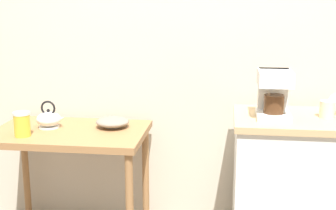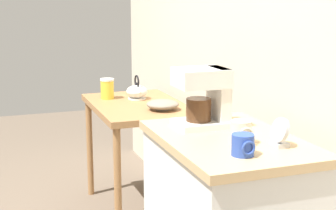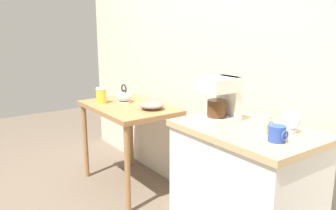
{
  "view_description": "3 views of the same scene",
  "coord_description": "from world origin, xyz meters",
  "px_view_note": "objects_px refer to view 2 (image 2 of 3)",
  "views": [
    {
      "loc": [
        0.2,
        -2.44,
        1.52
      ],
      "look_at": [
        -0.12,
        0.01,
        0.95
      ],
      "focal_mm": 48.84,
      "sensor_mm": 36.0,
      "label": 1
    },
    {
      "loc": [
        2.46,
        -0.86,
        1.45
      ],
      "look_at": [
        -0.11,
        0.07,
        0.87
      ],
      "focal_mm": 54.89,
      "sensor_mm": 36.0,
      "label": 2
    },
    {
      "loc": [
        1.83,
        -1.32,
        1.42
      ],
      "look_at": [
        0.03,
        -0.03,
        0.91
      ],
      "focal_mm": 36.11,
      "sensor_mm": 36.0,
      "label": 3
    }
  ],
  "objects_px": {
    "canister_enamel": "(107,89)",
    "mug_small_cream": "(241,133)",
    "table_clock": "(280,133)",
    "teakettle": "(137,91)",
    "bowl_stoneware": "(163,104)",
    "mug_blue": "(243,145)",
    "coffee_maker": "(206,95)"
  },
  "relations": [
    {
      "from": "bowl_stoneware",
      "to": "mug_small_cream",
      "type": "bearing_deg",
      "value": -4.96
    },
    {
      "from": "canister_enamel",
      "to": "mug_small_cream",
      "type": "bearing_deg",
      "value": 4.57
    },
    {
      "from": "bowl_stoneware",
      "to": "coffee_maker",
      "type": "distance_m",
      "value": 0.97
    },
    {
      "from": "bowl_stoneware",
      "to": "table_clock",
      "type": "relative_size",
      "value": 1.78
    },
    {
      "from": "mug_blue",
      "to": "table_clock",
      "type": "xyz_separation_m",
      "value": [
        -0.06,
        0.19,
        0.01
      ]
    },
    {
      "from": "bowl_stoneware",
      "to": "table_clock",
      "type": "bearing_deg",
      "value": 0.76
    },
    {
      "from": "bowl_stoneware",
      "to": "mug_small_cream",
      "type": "xyz_separation_m",
      "value": [
        1.23,
        -0.11,
        0.14
      ]
    },
    {
      "from": "teakettle",
      "to": "mug_small_cream",
      "type": "xyz_separation_m",
      "value": [
        1.61,
        -0.05,
        0.12
      ]
    },
    {
      "from": "mug_blue",
      "to": "canister_enamel",
      "type": "bearing_deg",
      "value": -177.69
    },
    {
      "from": "mug_blue",
      "to": "table_clock",
      "type": "distance_m",
      "value": 0.19
    },
    {
      "from": "mug_small_cream",
      "to": "bowl_stoneware",
      "type": "bearing_deg",
      "value": 175.04
    },
    {
      "from": "teakettle",
      "to": "canister_enamel",
      "type": "distance_m",
      "value": 0.21
    },
    {
      "from": "teakettle",
      "to": "mug_blue",
      "type": "bearing_deg",
      "value": -3.73
    },
    {
      "from": "canister_enamel",
      "to": "mug_small_cream",
      "type": "height_order",
      "value": "mug_small_cream"
    },
    {
      "from": "teakettle",
      "to": "table_clock",
      "type": "height_order",
      "value": "table_clock"
    },
    {
      "from": "canister_enamel",
      "to": "mug_small_cream",
      "type": "relative_size",
      "value": 1.51
    },
    {
      "from": "mug_blue",
      "to": "teakettle",
      "type": "bearing_deg",
      "value": 176.27
    },
    {
      "from": "canister_enamel",
      "to": "mug_small_cream",
      "type": "xyz_separation_m",
      "value": [
        1.69,
        0.14,
        0.11
      ]
    },
    {
      "from": "table_clock",
      "to": "mug_small_cream",
      "type": "bearing_deg",
      "value": -121.34
    },
    {
      "from": "mug_small_cream",
      "to": "table_clock",
      "type": "height_order",
      "value": "table_clock"
    },
    {
      "from": "mug_blue",
      "to": "table_clock",
      "type": "relative_size",
      "value": 0.8
    },
    {
      "from": "bowl_stoneware",
      "to": "coffee_maker",
      "type": "bearing_deg",
      "value": -7.86
    },
    {
      "from": "coffee_maker",
      "to": "table_clock",
      "type": "bearing_deg",
      "value": 21.64
    },
    {
      "from": "bowl_stoneware",
      "to": "canister_enamel",
      "type": "height_order",
      "value": "canister_enamel"
    },
    {
      "from": "teakettle",
      "to": "mug_blue",
      "type": "distance_m",
      "value": 1.75
    },
    {
      "from": "mug_blue",
      "to": "mug_small_cream",
      "type": "height_order",
      "value": "mug_small_cream"
    },
    {
      "from": "table_clock",
      "to": "teakettle",
      "type": "bearing_deg",
      "value": -177.56
    },
    {
      "from": "mug_blue",
      "to": "bowl_stoneware",
      "type": "bearing_deg",
      "value": 172.96
    },
    {
      "from": "canister_enamel",
      "to": "coffee_maker",
      "type": "relative_size",
      "value": 0.54
    },
    {
      "from": "bowl_stoneware",
      "to": "teakettle",
      "type": "height_order",
      "value": "teakettle"
    },
    {
      "from": "canister_enamel",
      "to": "teakettle",
      "type": "bearing_deg",
      "value": 65.77
    },
    {
      "from": "canister_enamel",
      "to": "table_clock",
      "type": "height_order",
      "value": "table_clock"
    }
  ]
}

